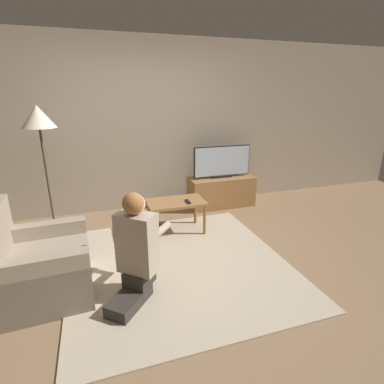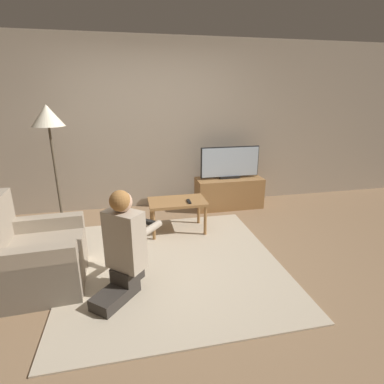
{
  "view_description": "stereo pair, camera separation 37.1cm",
  "coord_description": "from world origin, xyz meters",
  "px_view_note": "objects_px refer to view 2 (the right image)",
  "views": [
    {
      "loc": [
        -0.76,
        -2.76,
        1.8
      ],
      "look_at": [
        0.34,
        0.59,
        0.63
      ],
      "focal_mm": 28.0,
      "sensor_mm": 36.0,
      "label": 1
    },
    {
      "loc": [
        -0.4,
        -2.86,
        1.8
      ],
      "look_at": [
        0.34,
        0.59,
        0.63
      ],
      "focal_mm": 28.0,
      "sensor_mm": 36.0,
      "label": 2
    }
  ],
  "objects_px": {
    "tv": "(230,162)",
    "person_kneeling": "(124,245)",
    "coffee_table": "(177,205)",
    "floor_lamp": "(48,123)",
    "armchair": "(33,259)"
  },
  "relations": [
    {
      "from": "floor_lamp",
      "to": "coffee_table",
      "type": "bearing_deg",
      "value": -17.34
    },
    {
      "from": "tv",
      "to": "coffee_table",
      "type": "xyz_separation_m",
      "value": [
        -0.98,
        -0.76,
        -0.36
      ]
    },
    {
      "from": "tv",
      "to": "armchair",
      "type": "relative_size",
      "value": 1.07
    },
    {
      "from": "tv",
      "to": "floor_lamp",
      "type": "distance_m",
      "value": 2.63
    },
    {
      "from": "tv",
      "to": "person_kneeling",
      "type": "distance_m",
      "value": 2.57
    },
    {
      "from": "coffee_table",
      "to": "floor_lamp",
      "type": "xyz_separation_m",
      "value": [
        -1.55,
        0.48,
        1.04
      ]
    },
    {
      "from": "coffee_table",
      "to": "armchair",
      "type": "bearing_deg",
      "value": -150.11
    },
    {
      "from": "floor_lamp",
      "to": "tv",
      "type": "bearing_deg",
      "value": 6.21
    },
    {
      "from": "tv",
      "to": "person_kneeling",
      "type": "bearing_deg",
      "value": -130.44
    },
    {
      "from": "tv",
      "to": "floor_lamp",
      "type": "xyz_separation_m",
      "value": [
        -2.53,
        -0.28,
        0.68
      ]
    },
    {
      "from": "coffee_table",
      "to": "floor_lamp",
      "type": "bearing_deg",
      "value": 162.66
    },
    {
      "from": "armchair",
      "to": "person_kneeling",
      "type": "xyz_separation_m",
      "value": [
        0.86,
        -0.3,
        0.21
      ]
    },
    {
      "from": "person_kneeling",
      "to": "tv",
      "type": "bearing_deg",
      "value": -89.95
    },
    {
      "from": "tv",
      "to": "coffee_table",
      "type": "bearing_deg",
      "value": -142.18
    },
    {
      "from": "floor_lamp",
      "to": "armchair",
      "type": "bearing_deg",
      "value": -89.68
    }
  ]
}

